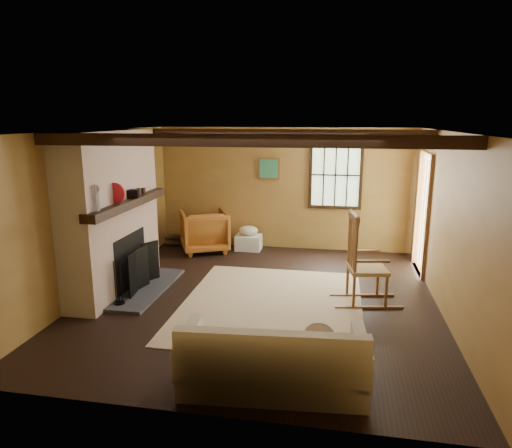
% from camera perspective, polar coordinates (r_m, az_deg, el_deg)
% --- Properties ---
extents(ground, '(5.50, 5.50, 0.00)m').
position_cam_1_polar(ground, '(6.77, 0.53, -9.24)').
color(ground, black).
rests_on(ground, ground).
extents(room_envelope, '(5.02, 5.52, 2.44)m').
position_cam_1_polar(room_envelope, '(6.55, 2.85, 4.86)').
color(room_envelope, '#9F7338').
rests_on(room_envelope, ground).
extents(fireplace, '(1.02, 2.30, 2.40)m').
position_cam_1_polar(fireplace, '(7.14, -17.35, 0.64)').
color(fireplace, '#943F39').
rests_on(fireplace, ground).
extents(rug, '(2.50, 3.00, 0.01)m').
position_cam_1_polar(rug, '(6.55, 1.98, -9.98)').
color(rug, tan).
rests_on(rug, ground).
extents(rocking_chair, '(1.02, 0.65, 1.31)m').
position_cam_1_polar(rocking_chair, '(6.61, 13.35, -5.07)').
color(rocking_chair, tan).
rests_on(rocking_chair, ground).
extents(sofa, '(1.85, 0.94, 0.73)m').
position_cam_1_polar(sofa, '(4.60, 2.19, -17.04)').
color(sofa, beige).
rests_on(sofa, ground).
extents(firewood_pile, '(0.65, 0.12, 0.24)m').
position_cam_1_polar(firewood_pile, '(9.51, -9.42, -2.02)').
color(firewood_pile, brown).
rests_on(firewood_pile, ground).
extents(laundry_basket, '(0.50, 0.38, 0.30)m').
position_cam_1_polar(laundry_basket, '(9.11, -0.93, -2.31)').
color(laundry_basket, white).
rests_on(laundry_basket, ground).
extents(basket_pillow, '(0.44, 0.38, 0.19)m').
position_cam_1_polar(basket_pillow, '(9.05, -0.94, -0.82)').
color(basket_pillow, beige).
rests_on(basket_pillow, laundry_basket).
extents(armchair, '(1.17, 1.18, 0.81)m').
position_cam_1_polar(armchair, '(9.01, -6.47, -0.89)').
color(armchair, '#BF6026').
rests_on(armchair, ground).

